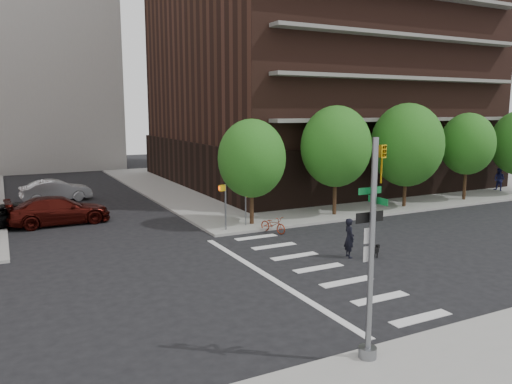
# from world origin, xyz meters

# --- Properties ---
(ground) EXTENTS (120.00, 120.00, 0.00)m
(ground) POSITION_xyz_m (0.00, 0.00, 0.00)
(ground) COLOR black
(ground) RESTS_ON ground
(sidewalk_ne) EXTENTS (39.00, 33.00, 0.15)m
(sidewalk_ne) POSITION_xyz_m (20.50, 23.50, 0.07)
(sidewalk_ne) COLOR gray
(sidewalk_ne) RESTS_ON ground
(crosswalk) EXTENTS (3.85, 13.00, 0.01)m
(crosswalk) POSITION_xyz_m (2.21, -0.00, 0.01)
(crosswalk) COLOR silver
(crosswalk) RESTS_ON ground
(tree_a) EXTENTS (4.00, 4.00, 5.90)m
(tree_a) POSITION_xyz_m (4.00, 8.50, 4.04)
(tree_a) COLOR #301E11
(tree_a) RESTS_ON sidewalk_ne
(tree_b) EXTENTS (4.50, 4.50, 6.65)m
(tree_b) POSITION_xyz_m (10.00, 8.50, 4.54)
(tree_b) COLOR #301E11
(tree_b) RESTS_ON sidewalk_ne
(tree_c) EXTENTS (5.00, 5.00, 6.80)m
(tree_c) POSITION_xyz_m (16.00, 8.50, 4.45)
(tree_c) COLOR #301E11
(tree_c) RESTS_ON sidewalk_ne
(tree_d) EXTENTS (4.00, 4.00, 6.20)m
(tree_d) POSITION_xyz_m (22.00, 8.50, 4.34)
(tree_d) COLOR #301E11
(tree_d) RESTS_ON sidewalk_ne
(traffic_signal) EXTENTS (0.90, 0.75, 6.00)m
(traffic_signal) POSITION_xyz_m (-0.47, -7.49, 2.70)
(traffic_signal) COLOR slate
(traffic_signal) RESTS_ON sidewalk_s
(pedestrian_signal) EXTENTS (2.18, 0.67, 2.60)m
(pedestrian_signal) POSITION_xyz_m (2.32, 7.92, 1.85)
(pedestrian_signal) COLOR slate
(pedestrian_signal) RESTS_ON sidewalk_ne
(parked_car_black) EXTENTS (2.77, 5.17, 1.38)m
(parked_car_black) POSITION_xyz_m (-8.20, 14.90, 0.69)
(parked_car_black) COLOR black
(parked_car_black) RESTS_ON ground
(parked_car_maroon) EXTENTS (2.65, 5.99, 1.71)m
(parked_car_maroon) POSITION_xyz_m (-6.13, 14.25, 0.86)
(parked_car_maroon) COLOR #390B08
(parked_car_maroon) RESTS_ON ground
(parked_car_silver) EXTENTS (2.18, 5.18, 1.66)m
(parked_car_silver) POSITION_xyz_m (-5.50, 22.54, 0.83)
(parked_car_silver) COLOR #B3B6BB
(parked_car_silver) RESTS_ON ground
(scooter) EXTENTS (1.18, 1.90, 0.94)m
(scooter) POSITION_xyz_m (4.34, 6.50, 0.47)
(scooter) COLOR maroon
(scooter) RESTS_ON ground
(dog_walker) EXTENTS (0.76, 0.59, 1.87)m
(dog_walker) POSITION_xyz_m (5.19, 0.72, 0.93)
(dog_walker) COLOR black
(dog_walker) RESTS_ON ground
(dog) EXTENTS (0.70, 0.41, 0.59)m
(dog) POSITION_xyz_m (6.16, 0.04, 0.37)
(dog) COLOR black
(dog) RESTS_ON ground
(pedestrian_far) EXTENTS (1.00, 0.82, 1.90)m
(pedestrian_far) POSITION_xyz_m (28.09, 10.13, 1.10)
(pedestrian_far) COLOR navy
(pedestrian_far) RESTS_ON sidewalk_ne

